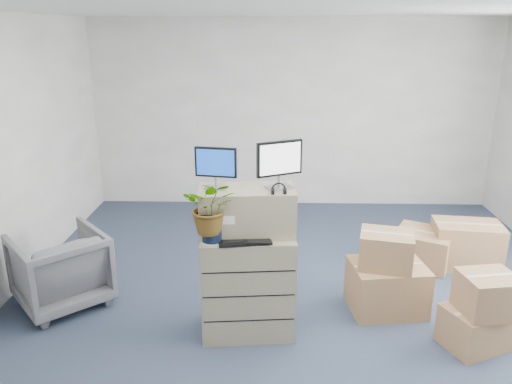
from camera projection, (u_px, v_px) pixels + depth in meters
ground at (305, 329)px, 4.59m from camera, size 7.00×7.00×0.00m
wall_back at (293, 115)px, 7.49m from camera, size 6.00×0.02×2.80m
filing_cabinet_lower at (248, 284)px, 4.44m from camera, size 0.85×0.57×0.95m
filing_cabinet_upper at (247, 211)px, 4.27m from camera, size 0.84×0.48×0.41m
monitor_left at (216, 165)px, 4.16m from camera, size 0.36×0.16×0.35m
monitor_right at (280, 162)px, 4.15m from camera, size 0.38×0.24×0.41m
headphones at (279, 190)px, 4.07m from camera, size 0.12×0.02×0.12m
keyboard at (245, 241)px, 4.14m from camera, size 0.46×0.26×0.02m
mouse at (290, 238)px, 4.20m from camera, size 0.10×0.06×0.03m
water_bottle at (254, 220)px, 4.29m from camera, size 0.07×0.07×0.24m
phone_dock at (238, 229)px, 4.32m from camera, size 0.05×0.05×0.11m
external_drive at (283, 225)px, 4.43m from camera, size 0.18×0.14×0.05m
tissue_box at (281, 219)px, 4.41m from camera, size 0.20×0.10×0.07m
potted_plant at (211, 214)px, 4.07m from camera, size 0.46×0.50×0.45m
office_chair at (60, 266)px, 4.91m from camera, size 1.10×1.10×0.83m
cardboard_boxes at (433, 267)px, 5.15m from camera, size 1.89×2.27×0.82m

